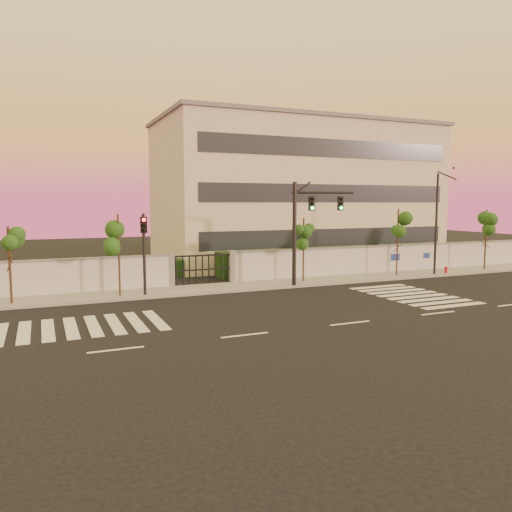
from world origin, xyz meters
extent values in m
plane|color=black|center=(0.00, 0.00, 0.00)|extent=(120.00, 120.00, 0.00)
cube|color=gray|center=(0.00, 10.50, 0.07)|extent=(60.00, 3.00, 0.15)
cube|color=#BABCC1|center=(14.50, 12.00, 1.00)|extent=(31.00, 0.30, 2.00)
cube|color=slate|center=(14.50, 12.00, 2.06)|extent=(31.00, 0.36, 0.12)
cube|color=slate|center=(-5.00, 12.00, 1.10)|extent=(0.35, 0.35, 2.20)
cube|color=slate|center=(-1.00, 12.00, 1.10)|extent=(0.35, 0.35, 2.20)
cube|color=black|center=(9.00, 14.50, 0.90)|extent=(20.00, 2.00, 1.80)
cube|color=black|center=(-3.00, 17.00, 0.60)|extent=(6.00, 1.50, 1.20)
cube|color=beige|center=(9.00, 22.00, 6.00)|extent=(24.00, 12.00, 12.00)
cube|color=#262D38|center=(9.00, 15.98, 2.50)|extent=(22.00, 0.08, 1.40)
cube|color=#262D38|center=(9.00, 15.98, 6.00)|extent=(22.00, 0.08, 1.40)
cube|color=#262D38|center=(9.00, 15.98, 9.50)|extent=(22.00, 0.08, 1.40)
cube|color=slate|center=(9.00, 22.00, 12.10)|extent=(24.40, 12.40, 0.30)
cube|color=silver|center=(-13.10, 4.00, 0.01)|extent=(0.50, 4.00, 0.02)
cube|color=silver|center=(-12.20, 4.00, 0.01)|extent=(0.50, 4.00, 0.02)
cube|color=silver|center=(-11.30, 4.00, 0.01)|extent=(0.50, 4.00, 0.02)
cube|color=silver|center=(-10.40, 4.00, 0.01)|extent=(0.50, 4.00, 0.02)
cube|color=silver|center=(-9.50, 4.00, 0.01)|extent=(0.50, 4.00, 0.02)
cube|color=silver|center=(-8.60, 4.00, 0.01)|extent=(0.50, 4.00, 0.02)
cube|color=silver|center=(-7.70, 4.00, 0.01)|extent=(0.50, 4.00, 0.02)
cube|color=silver|center=(7.00, 1.00, 0.01)|extent=(4.00, 0.50, 0.02)
cube|color=silver|center=(7.00, 1.90, 0.01)|extent=(4.00, 0.50, 0.02)
cube|color=silver|center=(7.00, 2.80, 0.01)|extent=(4.00, 0.50, 0.02)
cube|color=silver|center=(7.00, 3.70, 0.01)|extent=(4.00, 0.50, 0.02)
cube|color=silver|center=(7.00, 4.60, 0.01)|extent=(4.00, 0.50, 0.02)
cube|color=silver|center=(7.00, 5.50, 0.01)|extent=(4.00, 0.50, 0.02)
cube|color=silver|center=(7.00, 6.40, 0.01)|extent=(4.00, 0.50, 0.02)
cube|color=silver|center=(7.00, 7.30, 0.01)|extent=(4.00, 0.50, 0.02)
cube|color=silver|center=(-10.00, 0.00, 0.01)|extent=(2.00, 0.15, 0.01)
cube|color=silver|center=(-5.00, 0.00, 0.01)|extent=(2.00, 0.15, 0.01)
cube|color=silver|center=(0.00, 0.00, 0.01)|extent=(2.00, 0.15, 0.01)
cube|color=silver|center=(5.00, 0.00, 0.01)|extent=(2.00, 0.15, 0.01)
cylinder|color=#382314|center=(-13.81, 9.95, 2.04)|extent=(0.13, 0.13, 4.08)
sphere|color=#173F12|center=(-13.81, 9.95, 3.26)|extent=(1.21, 1.21, 1.21)
sphere|color=#173F12|center=(-13.43, 10.17, 2.65)|extent=(0.93, 0.93, 0.93)
sphere|color=#173F12|center=(-14.14, 9.78, 2.86)|extent=(0.88, 0.88, 0.88)
cylinder|color=#382314|center=(-8.41, 9.92, 2.33)|extent=(0.11, 0.11, 4.66)
sphere|color=#173F12|center=(-8.41, 9.92, 3.72)|extent=(0.98, 0.98, 0.98)
sphere|color=#173F12|center=(-8.10, 10.09, 3.03)|extent=(0.75, 0.75, 0.75)
sphere|color=#173F12|center=(-8.68, 9.78, 3.26)|extent=(0.71, 0.71, 0.71)
cylinder|color=#382314|center=(3.40, 10.44, 2.15)|extent=(0.11, 0.11, 4.31)
sphere|color=#173F12|center=(3.40, 10.44, 3.44)|extent=(1.01, 1.01, 1.01)
sphere|color=#173F12|center=(3.72, 10.63, 2.80)|extent=(0.77, 0.77, 0.77)
sphere|color=#173F12|center=(3.12, 10.30, 3.01)|extent=(0.74, 0.74, 0.74)
cylinder|color=#382314|center=(10.90, 10.30, 2.42)|extent=(0.11, 0.11, 4.84)
sphere|color=#173F12|center=(10.90, 10.30, 3.87)|extent=(1.00, 1.00, 1.00)
sphere|color=#173F12|center=(11.22, 10.49, 3.14)|extent=(0.76, 0.76, 0.76)
sphere|color=#173F12|center=(10.63, 10.17, 3.38)|extent=(0.73, 0.73, 0.73)
cylinder|color=#382314|center=(19.05, 9.99, 2.35)|extent=(0.12, 0.12, 4.71)
sphere|color=#173F12|center=(19.05, 9.99, 3.77)|extent=(1.09, 1.09, 1.09)
sphere|color=#173F12|center=(19.40, 10.18, 3.06)|extent=(0.83, 0.83, 0.83)
sphere|color=#173F12|center=(18.76, 9.84, 3.30)|extent=(0.79, 0.79, 0.79)
cylinder|color=black|center=(2.05, 9.17, 3.27)|extent=(0.25, 0.25, 6.53)
cylinder|color=black|center=(4.05, 9.17, 5.90)|extent=(3.94, 1.08, 0.17)
cube|color=black|center=(3.20, 9.12, 5.21)|extent=(0.37, 0.19, 0.95)
sphere|color=#0CF259|center=(3.20, 9.01, 4.92)|extent=(0.21, 0.21, 0.21)
cube|color=black|center=(5.31, 9.12, 5.21)|extent=(0.37, 0.19, 0.95)
sphere|color=#0CF259|center=(5.31, 9.01, 4.92)|extent=(0.21, 0.21, 0.21)
cylinder|color=black|center=(-7.08, 9.68, 2.34)|extent=(0.17, 0.17, 4.68)
cube|color=black|center=(-7.08, 9.63, 4.05)|extent=(0.36, 0.19, 0.94)
sphere|color=red|center=(-7.08, 9.52, 4.34)|extent=(0.21, 0.21, 0.21)
cylinder|color=black|center=(13.62, 9.49, 3.66)|extent=(0.16, 0.16, 7.32)
cylinder|color=black|center=(13.62, 8.67, 7.14)|extent=(0.09, 1.75, 0.71)
cube|color=#3F3F44|center=(13.62, 7.85, 7.59)|extent=(0.46, 0.23, 0.14)
cylinder|color=red|center=(14.70, 9.48, 0.22)|extent=(0.20, 0.20, 0.45)
cylinder|color=red|center=(14.70, 9.48, 0.49)|extent=(0.25, 0.25, 0.09)
sphere|color=red|center=(14.70, 9.48, 0.59)|extent=(0.16, 0.16, 0.16)
cylinder|color=red|center=(14.70, 9.48, 0.31)|extent=(0.26, 0.15, 0.09)
camera|label=1|loc=(-12.32, -18.02, 5.28)|focal=35.00mm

